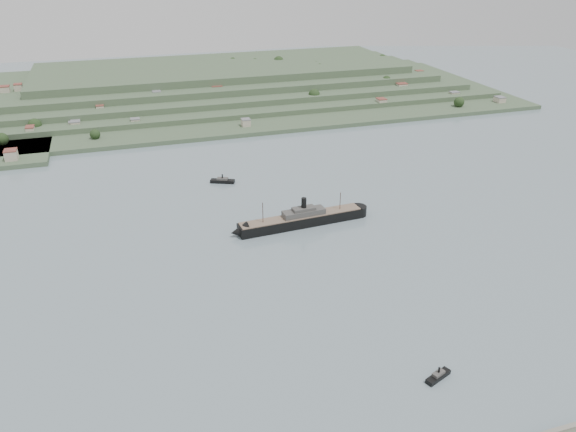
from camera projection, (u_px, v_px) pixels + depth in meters
name	position (u px, v px, depth m)	size (l,w,h in m)	color
ground	(262.00, 266.00, 315.21)	(1400.00, 1400.00, 0.00)	slate
far_peninsula	(197.00, 88.00, 654.80)	(760.00, 309.00, 30.00)	#364B32
steamship	(298.00, 220.00, 358.73)	(94.04, 17.29, 22.55)	black
tugboat	(438.00, 376.00, 233.12)	(13.16, 7.90, 5.76)	black
ferry_east	(223.00, 181.00, 425.03)	(18.74, 12.02, 6.84)	black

